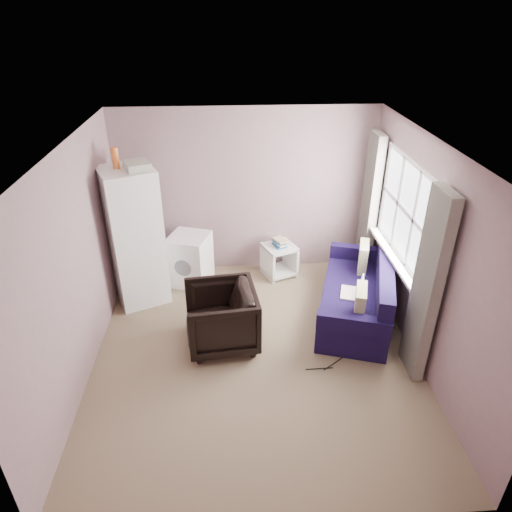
{
  "coord_description": "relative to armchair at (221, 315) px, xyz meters",
  "views": [
    {
      "loc": [
        -0.25,
        -4.27,
        3.71
      ],
      "look_at": [
        0.05,
        0.6,
        1.0
      ],
      "focal_mm": 32.0,
      "sensor_mm": 36.0,
      "label": 1
    }
  ],
  "objects": [
    {
      "name": "room",
      "position": [
        0.42,
        -0.2,
        0.83
      ],
      "size": [
        3.84,
        4.24,
        2.54
      ],
      "color": "#867157",
      "rests_on": "ground"
    },
    {
      "name": "armchair",
      "position": [
        0.0,
        0.0,
        0.0
      ],
      "size": [
        0.86,
        0.91,
        0.85
      ],
      "primitive_type": "imported",
      "rotation": [
        0.0,
        0.0,
        -1.46
      ],
      "color": "black",
      "rests_on": "ground"
    },
    {
      "name": "fridge",
      "position": [
        -1.14,
        1.09,
        0.55
      ],
      "size": [
        0.87,
        0.87,
        2.17
      ],
      "rotation": [
        0.0,
        0.0,
        0.42
      ],
      "color": "white",
      "rests_on": "ground"
    },
    {
      "name": "washing_machine",
      "position": [
        -0.46,
        1.46,
        -0.02
      ],
      "size": [
        0.69,
        0.69,
        0.77
      ],
      "rotation": [
        0.0,
        0.0,
        -0.32
      ],
      "color": "white",
      "rests_on": "ground"
    },
    {
      "name": "side_table",
      "position": [
        0.88,
        1.59,
        -0.14
      ],
      "size": [
        0.58,
        0.58,
        0.61
      ],
      "rotation": [
        0.0,
        0.0,
        0.39
      ],
      "color": "white",
      "rests_on": "ground"
    },
    {
      "name": "sofa",
      "position": [
        1.83,
        0.44,
        -0.12
      ],
      "size": [
        1.36,
        2.04,
        0.84
      ],
      "rotation": [
        0.0,
        0.0,
        -0.3
      ],
      "color": "#150C38",
      "rests_on": "ground"
    },
    {
      "name": "window_dressing",
      "position": [
        2.18,
        0.49,
        0.68
      ],
      "size": [
        0.17,
        2.62,
        2.18
      ],
      "color": "white",
      "rests_on": "ground"
    },
    {
      "name": "floor_cables",
      "position": [
        1.21,
        -0.51,
        -0.42
      ],
      "size": [
        0.48,
        0.2,
        0.01
      ],
      "rotation": [
        0.0,
        0.0,
        0.37
      ],
      "color": "black",
      "rests_on": "ground"
    }
  ]
}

